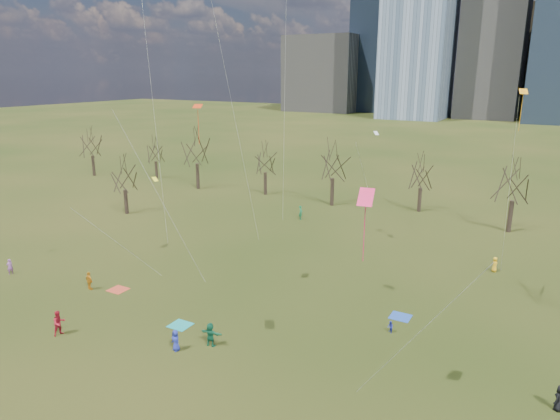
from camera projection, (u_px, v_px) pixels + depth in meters
The scene contains 16 objects.
ground at pixel (200, 340), 36.50m from camera, with size 500.00×500.00×0.00m, color black.
downtown_skyline at pixel (512, 21), 204.12m from camera, with size 212.50×78.00×118.00m.
bare_tree_row at pixel (372, 172), 66.16m from camera, with size 113.04×29.80×9.50m.
blanket_teal at pixel (180, 325), 38.62m from camera, with size 1.60×1.50×0.03m, color teal.
blanket_navy at pixel (400, 317), 39.96m from camera, with size 1.60×1.50×0.03m, color #234AA7.
blanket_crimson at pixel (118, 290), 44.92m from camera, with size 1.60×1.50×0.03m, color #C84228.
person_0 at pixel (176, 340), 34.97m from camera, with size 0.76×0.50×1.56m, color #232F99.
person_2 at pixel (59, 323), 37.00m from camera, with size 0.94×0.73×1.94m, color #A41727.
person_4 at pixel (89, 281), 44.75m from camera, with size 1.00×0.42×1.71m, color orange.
person_5 at pixel (210, 335), 35.53m from camera, with size 1.65×0.53×1.78m, color #166642.
person_6 at pixel (560, 398), 28.73m from camera, with size 0.78×0.51×1.61m, color black.
person_7 at pixel (10, 267), 48.26m from camera, with size 0.56×0.37×1.54m, color #9E54A9.
person_8 at pixel (390, 327), 37.41m from camera, with size 0.46×0.36×0.95m, color #2732AA.
person_12 at pixel (495, 264), 48.82m from camera, with size 0.74×0.48×1.51m, color gold.
person_13 at pixel (301, 212), 66.21m from camera, with size 0.68×0.45×1.86m, color #186E3F.
kites_airborne at pixel (333, 130), 40.72m from camera, with size 66.57×46.41×32.27m.
Camera 1 is at (21.12, -25.54, 18.95)m, focal length 32.00 mm.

